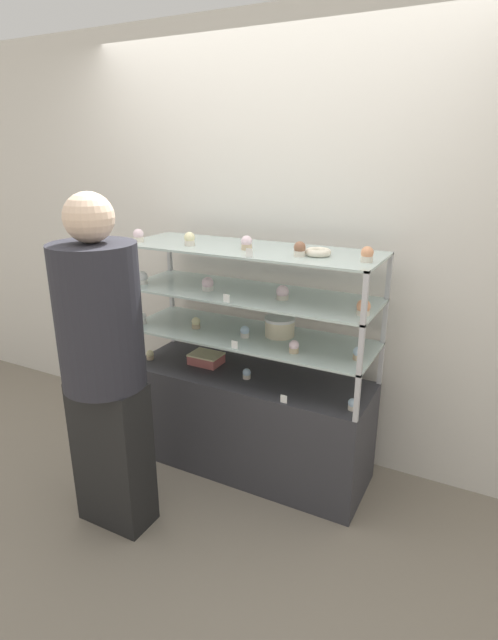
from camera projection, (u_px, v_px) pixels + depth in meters
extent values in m
plane|color=gray|center=(249.00, 464.00, 3.12)|extent=(20.00, 20.00, 0.00)
cube|color=silver|center=(279.00, 248.00, 3.02)|extent=(8.00, 0.05, 2.60)
cube|color=#333338|center=(249.00, 421.00, 3.02)|extent=(1.43, 0.49, 0.62)
cube|color=#B7B7BC|center=(173.00, 324.00, 3.38)|extent=(0.02, 0.02, 0.25)
cube|color=#B7B7BC|center=(381.00, 363.00, 2.76)|extent=(0.02, 0.02, 0.25)
cube|color=#B7B7BC|center=(127.00, 347.00, 2.99)|extent=(0.02, 0.02, 0.25)
cube|color=#B7B7BC|center=(357.00, 398.00, 2.37)|extent=(0.02, 0.02, 0.25)
cube|color=#B2C6C1|center=(249.00, 335.00, 2.84)|extent=(1.43, 0.49, 0.01)
cube|color=#B7B7BC|center=(171.00, 289.00, 3.30)|extent=(0.02, 0.02, 0.25)
cube|color=#B7B7BC|center=(385.00, 321.00, 2.68)|extent=(0.02, 0.02, 0.25)
cube|color=#B7B7BC|center=(124.00, 307.00, 2.91)|extent=(0.02, 0.02, 0.25)
cube|color=#B7B7BC|center=(361.00, 350.00, 2.29)|extent=(0.02, 0.02, 0.25)
cube|color=#B2C6C1|center=(249.00, 293.00, 2.76)|extent=(1.43, 0.49, 0.01)
cube|color=#B7B7BC|center=(169.00, 252.00, 3.22)|extent=(0.02, 0.02, 0.25)
cube|color=#B7B7BC|center=(389.00, 276.00, 2.60)|extent=(0.02, 0.02, 0.25)
cube|color=#B7B7BC|center=(120.00, 266.00, 2.83)|extent=(0.02, 0.02, 0.25)
cube|color=#B7B7BC|center=(365.00, 298.00, 2.21)|extent=(0.02, 0.02, 0.25)
cube|color=#B2C6C1|center=(249.00, 249.00, 2.68)|extent=(1.43, 0.49, 0.01)
cylinder|color=beige|center=(280.00, 328.00, 2.80)|extent=(0.17, 0.17, 0.09)
cylinder|color=white|center=(280.00, 319.00, 2.79)|extent=(0.17, 0.17, 0.02)
cube|color=#C66660|center=(206.00, 359.00, 3.05)|extent=(0.19, 0.14, 0.06)
cube|color=#F4EAB2|center=(206.00, 354.00, 3.04)|extent=(0.19, 0.15, 0.01)
cylinder|color=#CCB28C|center=(150.00, 357.00, 3.12)|extent=(0.04, 0.04, 0.02)
sphere|color=#F4EAB2|center=(150.00, 354.00, 3.11)|extent=(0.05, 0.05, 0.05)
cylinder|color=beige|center=(247.00, 376.00, 2.86)|extent=(0.04, 0.04, 0.02)
sphere|color=silver|center=(247.00, 372.00, 2.85)|extent=(0.05, 0.05, 0.05)
cylinder|color=beige|center=(352.00, 407.00, 2.52)|extent=(0.04, 0.04, 0.02)
sphere|color=silver|center=(353.00, 403.00, 2.51)|extent=(0.05, 0.05, 0.05)
cube|color=white|center=(284.00, 399.00, 2.58)|extent=(0.04, 0.00, 0.04)
cylinder|color=white|center=(143.00, 321.00, 3.01)|extent=(0.05, 0.05, 0.03)
sphere|color=white|center=(142.00, 317.00, 3.00)|extent=(0.05, 0.05, 0.05)
cylinder|color=#CCB28C|center=(196.00, 326.00, 2.93)|extent=(0.05, 0.05, 0.03)
sphere|color=#F4EAB2|center=(196.00, 322.00, 2.92)|extent=(0.05, 0.05, 0.05)
cylinder|color=white|center=(245.00, 335.00, 2.79)|extent=(0.05, 0.05, 0.03)
sphere|color=silver|center=(245.00, 330.00, 2.78)|extent=(0.05, 0.05, 0.05)
cylinder|color=#CCB28C|center=(294.00, 350.00, 2.58)|extent=(0.05, 0.05, 0.03)
sphere|color=silver|center=(294.00, 345.00, 2.57)|extent=(0.05, 0.05, 0.05)
cylinder|color=#CCB28C|center=(358.00, 357.00, 2.49)|extent=(0.05, 0.05, 0.03)
sphere|color=silver|center=(358.00, 352.00, 2.48)|extent=(0.05, 0.05, 0.05)
cube|color=white|center=(235.00, 345.00, 2.63)|extent=(0.04, 0.00, 0.04)
cylinder|color=white|center=(142.00, 282.00, 2.93)|extent=(0.06, 0.06, 0.02)
sphere|color=white|center=(142.00, 277.00, 2.92)|extent=(0.07, 0.07, 0.07)
cylinder|color=white|center=(208.00, 288.00, 2.79)|extent=(0.06, 0.06, 0.02)
sphere|color=silver|center=(208.00, 283.00, 2.78)|extent=(0.07, 0.07, 0.07)
cylinder|color=beige|center=(282.00, 297.00, 2.62)|extent=(0.06, 0.06, 0.02)
sphere|color=silver|center=(283.00, 291.00, 2.61)|extent=(0.07, 0.07, 0.07)
cylinder|color=beige|center=(363.00, 312.00, 2.38)|extent=(0.06, 0.06, 0.02)
sphere|color=#E5996B|center=(364.00, 306.00, 2.37)|extent=(0.07, 0.07, 0.07)
cube|color=white|center=(226.00, 298.00, 2.57)|extent=(0.04, 0.00, 0.04)
cylinder|color=beige|center=(139.00, 239.00, 2.84)|extent=(0.06, 0.06, 0.03)
sphere|color=silver|center=(138.00, 234.00, 2.83)|extent=(0.06, 0.06, 0.06)
cylinder|color=beige|center=(190.00, 243.00, 2.73)|extent=(0.06, 0.06, 0.03)
sphere|color=#F4EAB2|center=(189.00, 237.00, 2.72)|extent=(0.06, 0.06, 0.06)
cylinder|color=#CCB28C|center=(247.00, 247.00, 2.62)|extent=(0.06, 0.06, 0.03)
sphere|color=silver|center=(247.00, 241.00, 2.61)|extent=(0.06, 0.06, 0.06)
cylinder|color=beige|center=(300.00, 253.00, 2.45)|extent=(0.06, 0.06, 0.03)
sphere|color=#8C5B42|center=(300.00, 247.00, 2.44)|extent=(0.06, 0.06, 0.06)
cylinder|color=beige|center=(367.00, 259.00, 2.33)|extent=(0.06, 0.06, 0.03)
sphere|color=#E5996B|center=(367.00, 253.00, 2.32)|extent=(0.06, 0.06, 0.06)
cube|color=white|center=(249.00, 253.00, 2.43)|extent=(0.04, 0.00, 0.04)
torus|color=#EFE5CC|center=(318.00, 252.00, 2.47)|extent=(0.13, 0.13, 0.04)
cube|color=black|center=(113.00, 454.00, 2.54)|extent=(0.38, 0.21, 0.79)
cylinder|color=#26262D|center=(99.00, 317.00, 2.30)|extent=(0.40, 0.40, 0.69)
sphere|color=beige|center=(89.00, 217.00, 2.16)|extent=(0.22, 0.22, 0.22)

